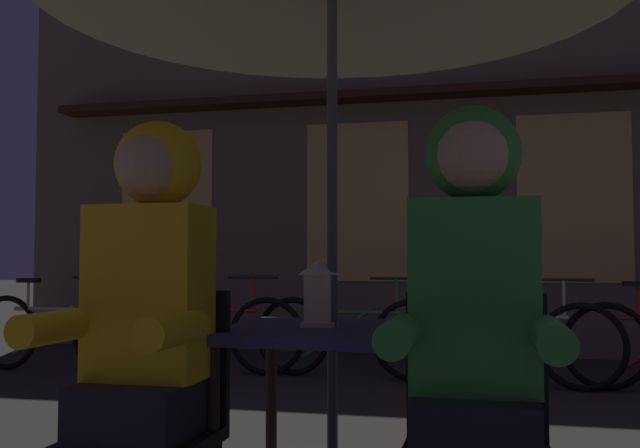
% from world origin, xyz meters
% --- Properties ---
extents(cafe_table, '(0.72, 0.72, 0.74)m').
position_xyz_m(cafe_table, '(0.00, 0.00, 0.64)').
color(cafe_table, navy).
rests_on(cafe_table, ground_plane).
extents(lantern, '(0.11, 0.11, 0.23)m').
position_xyz_m(lantern, '(-0.04, -0.00, 0.86)').
color(lantern, white).
rests_on(lantern, cafe_table).
extents(chair_left, '(0.40, 0.40, 0.87)m').
position_xyz_m(chair_left, '(-0.48, -0.37, 0.49)').
color(chair_left, black).
rests_on(chair_left, ground_plane).
extents(chair_right, '(0.40, 0.40, 0.87)m').
position_xyz_m(chair_right, '(0.48, -0.37, 0.49)').
color(chair_right, black).
rests_on(chair_right, ground_plane).
extents(person_left_hooded, '(0.45, 0.56, 1.40)m').
position_xyz_m(person_left_hooded, '(-0.48, -0.43, 0.85)').
color(person_left_hooded, black).
rests_on(person_left_hooded, ground_plane).
extents(person_right_hooded, '(0.45, 0.56, 1.40)m').
position_xyz_m(person_right_hooded, '(0.48, -0.43, 0.85)').
color(person_right_hooded, black).
rests_on(person_right_hooded, ground_plane).
extents(shopfront_building, '(10.00, 0.93, 6.20)m').
position_xyz_m(shopfront_building, '(0.29, 5.40, 3.09)').
color(shopfront_building, '#6B5B4C').
rests_on(shopfront_building, ground_plane).
extents(bicycle_nearest, '(1.68, 0.14, 0.84)m').
position_xyz_m(bicycle_nearest, '(-3.15, 3.18, 0.35)').
color(bicycle_nearest, black).
rests_on(bicycle_nearest, ground_plane).
extents(bicycle_second, '(1.68, 0.13, 0.84)m').
position_xyz_m(bicycle_second, '(-1.81, 3.39, 0.35)').
color(bicycle_second, black).
rests_on(bicycle_second, ground_plane).
extents(bicycle_third, '(1.68, 0.20, 0.84)m').
position_xyz_m(bicycle_third, '(-0.58, 3.43, 0.35)').
color(bicycle_third, black).
rests_on(bicycle_third, ground_plane).
extents(bicycle_fourth, '(1.67, 0.24, 0.84)m').
position_xyz_m(bicycle_fourth, '(0.70, 3.28, 0.35)').
color(bicycle_fourth, black).
rests_on(bicycle_fourth, ground_plane).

